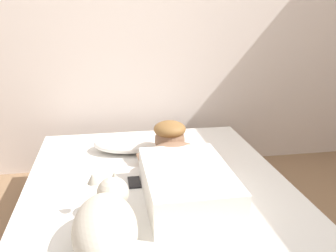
# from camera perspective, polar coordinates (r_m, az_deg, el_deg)

# --- Properties ---
(back_wall) EXTENTS (4.36, 0.12, 2.50)m
(back_wall) POSITION_cam_1_polar(r_m,az_deg,el_deg) (3.03, -4.65, 16.61)
(back_wall) COLOR silver
(back_wall) RESTS_ON ground
(bed) EXTENTS (1.51, 1.97, 0.38)m
(bed) POSITION_cam_1_polar(r_m,az_deg,el_deg) (2.15, -1.34, -13.91)
(bed) COLOR #726051
(bed) RESTS_ON ground
(pillow) EXTENTS (0.52, 0.32, 0.11)m
(pillow) POSITION_cam_1_polar(r_m,az_deg,el_deg) (2.54, -5.59, -2.53)
(pillow) COLOR white
(pillow) RESTS_ON bed
(person_lying) EXTENTS (0.43, 0.92, 0.27)m
(person_lying) POSITION_cam_1_polar(r_m,az_deg,el_deg) (1.99, 2.07, -6.87)
(person_lying) COLOR white
(person_lying) RESTS_ON bed
(dog) EXTENTS (0.26, 0.57, 0.21)m
(dog) POSITION_cam_1_polar(r_m,az_deg,el_deg) (1.57, -9.58, -14.66)
(dog) COLOR beige
(dog) RESTS_ON bed
(coffee_cup) EXTENTS (0.12, 0.09, 0.07)m
(coffee_cup) POSITION_cam_1_polar(r_m,az_deg,el_deg) (2.50, 0.40, -3.21)
(coffee_cup) COLOR white
(coffee_cup) RESTS_ON bed
(cell_phone) EXTENTS (0.07, 0.14, 0.01)m
(cell_phone) POSITION_cam_1_polar(r_m,az_deg,el_deg) (2.10, -5.24, -8.66)
(cell_phone) COLOR black
(cell_phone) RESTS_ON bed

